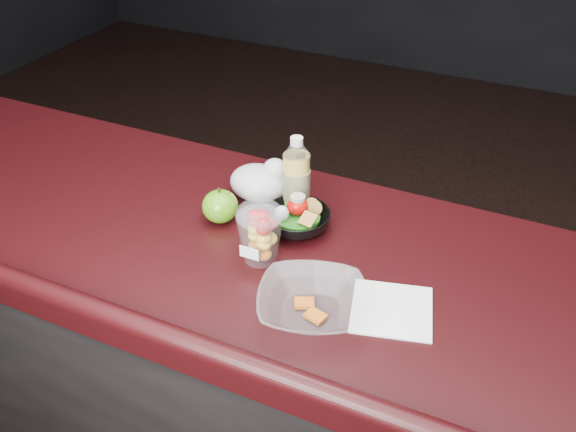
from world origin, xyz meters
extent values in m
cube|color=black|center=(0.00, 0.30, 0.49)|extent=(4.00, 0.65, 0.98)
cube|color=black|center=(0.00, 0.30, 1.00)|extent=(4.06, 0.71, 0.04)
cylinder|color=yellow|center=(-0.09, 0.46, 1.10)|extent=(0.06, 0.06, 0.16)
cylinder|color=white|center=(-0.09, 0.46, 1.10)|extent=(0.07, 0.07, 0.16)
cone|color=white|center=(-0.09, 0.46, 1.19)|extent=(0.06, 0.06, 0.03)
cylinder|color=white|center=(-0.09, 0.46, 1.21)|extent=(0.03, 0.03, 0.02)
cylinder|color=#072D99|center=(-0.09, 0.46, 1.10)|extent=(0.07, 0.07, 0.07)
ellipsoid|color=white|center=(-0.08, 0.25, 1.14)|extent=(0.10, 0.10, 0.06)
ellipsoid|color=#427D0E|center=(-0.23, 0.34, 1.06)|extent=(0.09, 0.09, 0.08)
cylinder|color=black|center=(-0.23, 0.34, 1.10)|extent=(0.01, 0.01, 0.01)
ellipsoid|color=silver|center=(-0.20, 0.47, 1.06)|extent=(0.15, 0.12, 0.09)
sphere|color=silver|center=(-0.16, 0.49, 1.10)|extent=(0.06, 0.06, 0.06)
imported|color=black|center=(-0.05, 0.39, 1.04)|extent=(0.20, 0.20, 0.05)
cylinder|color=#0F470C|center=(-0.05, 0.39, 1.05)|extent=(0.11, 0.11, 0.01)
ellipsoid|color=#B80D07|center=(-0.05, 0.40, 1.08)|extent=(0.05, 0.05, 0.04)
cylinder|color=beige|center=(-0.05, 0.40, 1.10)|extent=(0.04, 0.04, 0.01)
ellipsoid|color=white|center=(-0.08, 0.36, 1.07)|extent=(0.03, 0.03, 0.04)
imported|color=silver|center=(0.09, 0.14, 1.05)|extent=(0.27, 0.27, 0.05)
cube|color=#990F0C|center=(0.07, 0.15, 1.03)|extent=(0.05, 0.04, 0.01)
cube|color=#990F0C|center=(0.11, 0.12, 1.03)|extent=(0.05, 0.04, 0.01)
cube|color=white|center=(0.24, 0.21, 1.02)|extent=(0.19, 0.19, 0.00)
camera|label=1|loc=(0.45, -0.74, 1.91)|focal=40.00mm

